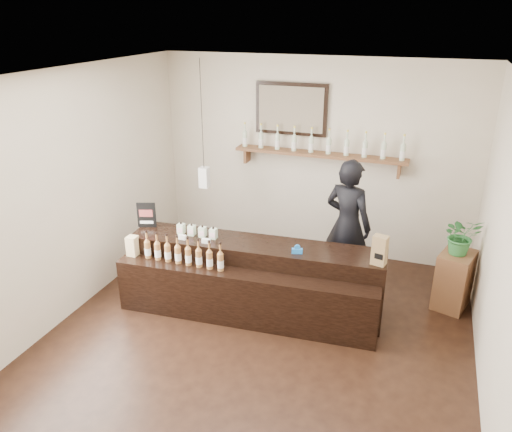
{
  "coord_description": "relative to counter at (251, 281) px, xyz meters",
  "views": [
    {
      "loc": [
        1.51,
        -4.23,
        3.34
      ],
      "look_at": [
        -0.24,
        0.7,
        1.18
      ],
      "focal_mm": 35.0,
      "sensor_mm": 36.0,
      "label": 1
    }
  ],
  "objects": [
    {
      "name": "room_shell",
      "position": [
        0.26,
        -0.59,
        1.31
      ],
      "size": [
        5.0,
        5.0,
        5.0
      ],
      "color": "beige",
      "rests_on": "ground"
    },
    {
      "name": "tape_dispenser",
      "position": [
        0.54,
        0.02,
        0.48
      ],
      "size": [
        0.13,
        0.07,
        0.1
      ],
      "color": "blue",
      "rests_on": "counter"
    },
    {
      "name": "shopkeeper",
      "position": [
        0.94,
        0.96,
        0.57
      ],
      "size": [
        0.82,
        0.67,
        1.93
      ],
      "primitive_type": "imported",
      "rotation": [
        0.0,
        0.0,
        2.8
      ],
      "color": "black",
      "rests_on": "ground"
    },
    {
      "name": "potted_plant",
      "position": [
        2.26,
        0.9,
        0.54
      ],
      "size": [
        0.52,
        0.49,
        0.46
      ],
      "primitive_type": "imported",
      "rotation": [
        0.0,
        0.0,
        0.37
      ],
      "color": "#2C7032",
      "rests_on": "side_cabinet"
    },
    {
      "name": "promo_sign",
      "position": [
        -1.41,
        0.1,
        0.6
      ],
      "size": [
        0.22,
        0.09,
        0.32
      ],
      "color": "black",
      "rests_on": "counter"
    },
    {
      "name": "paper_bag",
      "position": [
        1.43,
        0.06,
        0.61
      ],
      "size": [
        0.17,
        0.14,
        0.33
      ],
      "color": "olive",
      "rests_on": "counter"
    },
    {
      "name": "back_wall_decor",
      "position": [
        0.1,
        1.79,
        1.36
      ],
      "size": [
        2.66,
        0.96,
        1.69
      ],
      "color": "brown",
      "rests_on": "ground"
    },
    {
      "name": "counter",
      "position": [
        0.0,
        0.0,
        0.0
      ],
      "size": [
        3.04,
        0.99,
        0.99
      ],
      "color": "black",
      "rests_on": "ground"
    },
    {
      "name": "ground",
      "position": [
        0.26,
        -0.59,
        -0.4
      ],
      "size": [
        5.0,
        5.0,
        0.0
      ],
      "primitive_type": "plane",
      "color": "black",
      "rests_on": "ground"
    },
    {
      "name": "side_cabinet",
      "position": [
        2.26,
        0.9,
        -0.04
      ],
      "size": [
        0.48,
        0.57,
        0.71
      ],
      "color": "brown",
      "rests_on": "ground"
    }
  ]
}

